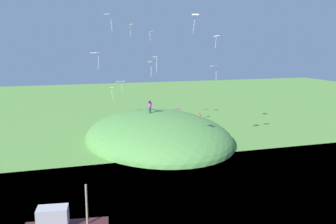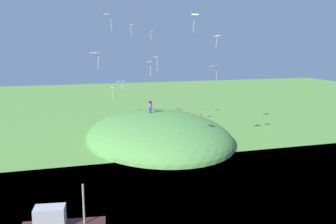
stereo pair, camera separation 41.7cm
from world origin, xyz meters
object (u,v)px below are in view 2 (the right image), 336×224
Objects in this scene: person_walking_path at (200,117)px; kite_1 at (151,62)px; kite_4 at (109,15)px; kite_7 at (121,82)px; person_near_shore at (150,105)px; kite_5 at (132,26)px; kite_9 at (151,32)px; kite_10 at (96,53)px; mooring_post at (176,152)px; kite_3 at (217,37)px; kite_6 at (215,67)px; kite_0 at (156,59)px; kite_2 at (114,89)px; kite_8 at (195,16)px.

kite_1 reaches higher than person_walking_path.
kite_4 is 1.37× the size of kite_7.
person_near_shore is 0.97× the size of kite_5.
kite_9 is (12.59, -7.70, -1.26)m from kite_4.
person_walking_path is at bearing -54.58° from kite_10.
kite_10 reaches higher than person_near_shore.
kite_7 is 1.34× the size of mooring_post.
person_walking_path is 1.34× the size of kite_7.
kite_3 is at bearing -44.74° from kite_1.
kite_1 is at bearing -46.34° from person_near_shore.
kite_10 is at bearing 32.65° from kite_1.
person_near_shore is at bearing -76.90° from kite_7.
kite_4 is at bearing 161.16° from kite_7.
kite_6 is at bearing -53.54° from kite_1.
person_walking_path is 1.02× the size of kite_5.
kite_6 is (-5.05, 2.41, -3.70)m from kite_3.
kite_9 is (2.83, -0.07, 3.69)m from kite_0.
mooring_post is (-8.46, 8.35, -13.00)m from kite_3.
kite_7 is (-0.93, 4.00, 3.31)m from person_near_shore.
kite_2 is 0.97× the size of kite_3.
kite_4 is at bearing 158.81° from kite_5.
mooring_post is (-7.99, -4.84, -7.30)m from kite_7.
kite_2 reaches higher than mooring_post.
kite_2 is 1.67× the size of mooring_post.
kite_10 is at bearing 40.49° from kite_4.
kite_8 is (-8.92, -6.49, 7.55)m from kite_7.
kite_7 is 0.68× the size of kite_8.
kite_2 is at bearing 83.17° from kite_3.
kite_10 is at bearing -86.25° from person_near_shore.
person_near_shore is 6.71m from kite_0.
kite_8 is 15.35m from kite_9.
kite_4 reaches higher than kite_9.
kite_1 is 1.53× the size of mooring_post.
kite_6 is (-12.08, 2.94, 8.69)m from person_walking_path.
kite_1 is 7.64m from kite_8.
kite_0 is 15.27m from mooring_post.
kite_4 is (-13.73, 15.85, 14.34)m from person_walking_path.
kite_4 is at bearing 148.55° from kite_9.
kite_8 reaches higher than person_near_shore.
kite_1 is 12.10m from kite_6.
kite_6 reaches higher than kite_7.
kite_10 reaches higher than kite_6.
kite_1 is 7.92m from kite_4.
kite_9 reaches higher than kite_0.
kite_3 reaches higher than person_walking_path.
person_near_shore reaches higher than mooring_post.
kite_8 is at bearing -113.05° from kite_10.
kite_3 is 0.98× the size of kite_5.
kite_5 is 13.37m from kite_10.
kite_7 is 0.72× the size of kite_10.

